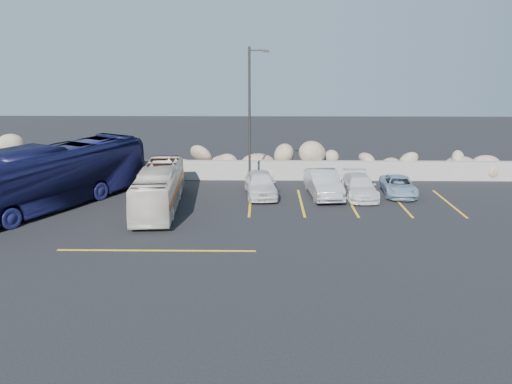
{
  "coord_description": "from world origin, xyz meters",
  "views": [
    {
      "loc": [
        3.29,
        -18.37,
        7.62
      ],
      "look_at": [
        2.95,
        4.0,
        1.4
      ],
      "focal_mm": 35.0,
      "sensor_mm": 36.0,
      "label": 1
    }
  ],
  "objects_px": {
    "car_b": "(323,184)",
    "car_c": "(359,186)",
    "tour_coach": "(47,177)",
    "car_a": "(261,184)",
    "lamppost": "(250,116)",
    "car_d": "(398,186)",
    "vintage_bus": "(159,188)"
  },
  "relations": [
    {
      "from": "vintage_bus",
      "to": "car_c",
      "type": "relative_size",
      "value": 1.91
    },
    {
      "from": "car_a",
      "to": "car_c",
      "type": "distance_m",
      "value": 5.45
    },
    {
      "from": "vintage_bus",
      "to": "car_a",
      "type": "relative_size",
      "value": 1.91
    },
    {
      "from": "vintage_bus",
      "to": "car_a",
      "type": "distance_m",
      "value": 5.68
    },
    {
      "from": "lamppost",
      "to": "car_d",
      "type": "distance_m",
      "value": 9.15
    },
    {
      "from": "car_b",
      "to": "car_c",
      "type": "distance_m",
      "value": 1.98
    },
    {
      "from": "car_a",
      "to": "car_d",
      "type": "distance_m",
      "value": 7.71
    },
    {
      "from": "car_d",
      "to": "vintage_bus",
      "type": "bearing_deg",
      "value": -163.57
    },
    {
      "from": "car_b",
      "to": "lamppost",
      "type": "bearing_deg",
      "value": 157.8
    },
    {
      "from": "tour_coach",
      "to": "vintage_bus",
      "type": "bearing_deg",
      "value": 28.58
    },
    {
      "from": "car_c",
      "to": "car_d",
      "type": "relative_size",
      "value": 1.1
    },
    {
      "from": "car_a",
      "to": "car_d",
      "type": "xyz_separation_m",
      "value": [
        7.7,
        0.33,
        -0.18
      ]
    },
    {
      "from": "lamppost",
      "to": "car_b",
      "type": "xyz_separation_m",
      "value": [
        4.05,
        -1.22,
        -3.58
      ]
    },
    {
      "from": "car_b",
      "to": "car_c",
      "type": "height_order",
      "value": "car_b"
    },
    {
      "from": "car_d",
      "to": "car_b",
      "type": "bearing_deg",
      "value": -170.72
    },
    {
      "from": "car_a",
      "to": "car_c",
      "type": "height_order",
      "value": "car_a"
    },
    {
      "from": "lamppost",
      "to": "car_c",
      "type": "height_order",
      "value": "lamppost"
    },
    {
      "from": "car_a",
      "to": "car_d",
      "type": "height_order",
      "value": "car_a"
    },
    {
      "from": "vintage_bus",
      "to": "tour_coach",
      "type": "height_order",
      "value": "tour_coach"
    },
    {
      "from": "car_a",
      "to": "car_b",
      "type": "xyz_separation_m",
      "value": [
        3.47,
        -0.04,
        0.03
      ]
    },
    {
      "from": "car_b",
      "to": "car_c",
      "type": "bearing_deg",
      "value": -7.05
    },
    {
      "from": "car_a",
      "to": "car_b",
      "type": "relative_size",
      "value": 0.93
    },
    {
      "from": "tour_coach",
      "to": "lamppost",
      "type": "bearing_deg",
      "value": 48.25
    },
    {
      "from": "lamppost",
      "to": "car_b",
      "type": "bearing_deg",
      "value": -16.78
    },
    {
      "from": "tour_coach",
      "to": "car_c",
      "type": "xyz_separation_m",
      "value": [
        16.21,
        2.31,
        -1.03
      ]
    },
    {
      "from": "car_a",
      "to": "tour_coach",
      "type": "bearing_deg",
      "value": -173.35
    },
    {
      "from": "tour_coach",
      "to": "car_b",
      "type": "xyz_separation_m",
      "value": [
        14.23,
        2.36,
        -0.9
      ]
    },
    {
      "from": "vintage_bus",
      "to": "car_d",
      "type": "height_order",
      "value": "vintage_bus"
    },
    {
      "from": "car_b",
      "to": "car_c",
      "type": "relative_size",
      "value": 1.08
    },
    {
      "from": "lamppost",
      "to": "car_d",
      "type": "bearing_deg",
      "value": -5.85
    },
    {
      "from": "lamppost",
      "to": "car_c",
      "type": "bearing_deg",
      "value": -11.97
    },
    {
      "from": "car_c",
      "to": "car_a",
      "type": "bearing_deg",
      "value": 179.31
    }
  ]
}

